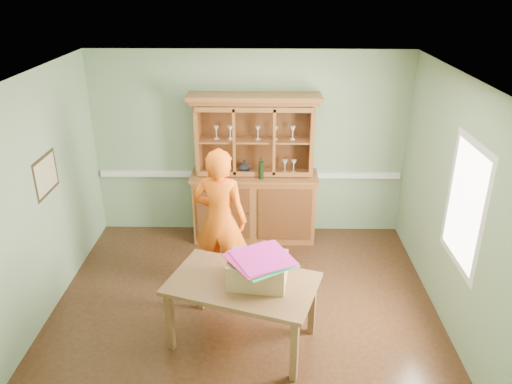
{
  "coord_description": "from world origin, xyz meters",
  "views": [
    {
      "loc": [
        0.23,
        -4.85,
        3.64
      ],
      "look_at": [
        0.13,
        0.4,
        1.32
      ],
      "focal_mm": 35.0,
      "sensor_mm": 36.0,
      "label": 1
    }
  ],
  "objects_px": {
    "cardboard_box": "(258,270)",
    "person": "(220,220)",
    "dining_table": "(242,289)",
    "china_hutch": "(254,190)"
  },
  "relations": [
    {
      "from": "china_hutch",
      "to": "dining_table",
      "type": "distance_m",
      "value": 2.33
    },
    {
      "from": "dining_table",
      "to": "cardboard_box",
      "type": "relative_size",
      "value": 2.91
    },
    {
      "from": "cardboard_box",
      "to": "person",
      "type": "bearing_deg",
      "value": 114.31
    },
    {
      "from": "dining_table",
      "to": "person",
      "type": "distance_m",
      "value": 1.13
    },
    {
      "from": "china_hutch",
      "to": "dining_table",
      "type": "xyz_separation_m",
      "value": [
        -0.07,
        -2.33,
        -0.1
      ]
    },
    {
      "from": "china_hutch",
      "to": "person",
      "type": "bearing_deg",
      "value": -106.65
    },
    {
      "from": "cardboard_box",
      "to": "person",
      "type": "relative_size",
      "value": 0.32
    },
    {
      "from": "china_hutch",
      "to": "person",
      "type": "relative_size",
      "value": 1.17
    },
    {
      "from": "cardboard_box",
      "to": "person",
      "type": "height_order",
      "value": "person"
    },
    {
      "from": "person",
      "to": "china_hutch",
      "type": "bearing_deg",
      "value": -95.3
    }
  ]
}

